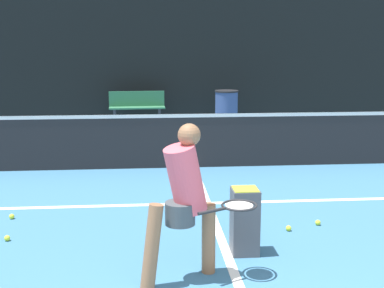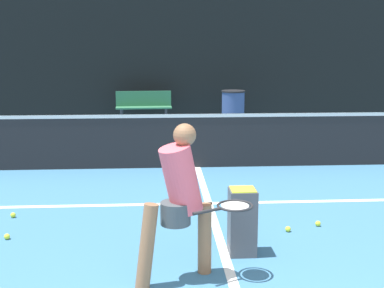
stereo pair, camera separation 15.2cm
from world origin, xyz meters
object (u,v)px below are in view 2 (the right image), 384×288
Objects in this scene: player_practicing at (181,197)px; trash_bin at (233,108)px; ball_hopper at (242,220)px; courtside_bench at (144,106)px; parked_car at (89,85)px.

player_practicing is 1.65× the size of trash_bin.
trash_bin is (1.08, 8.46, 0.08)m from ball_hopper.
player_practicing is 9.42m from courtside_bench.
trash_bin is at bearing 51.32° from player_practicing.
player_practicing is at bearing -79.59° from parked_car.
parked_car is at bearing 72.69° from player_practicing.
parked_car is at bearing 103.46° from ball_hopper.
parked_car is (-4.40, 5.43, 0.14)m from trash_bin.
player_practicing is at bearing -88.87° from courtside_bench.
ball_hopper is 0.17× the size of parked_car.
ball_hopper is 8.91m from courtside_bench.
player_practicing is 0.36× the size of parked_car.
player_practicing is at bearing -100.96° from trash_bin.
player_practicing reaches higher than courtside_bench.
ball_hopper is at bearing -76.54° from parked_car.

